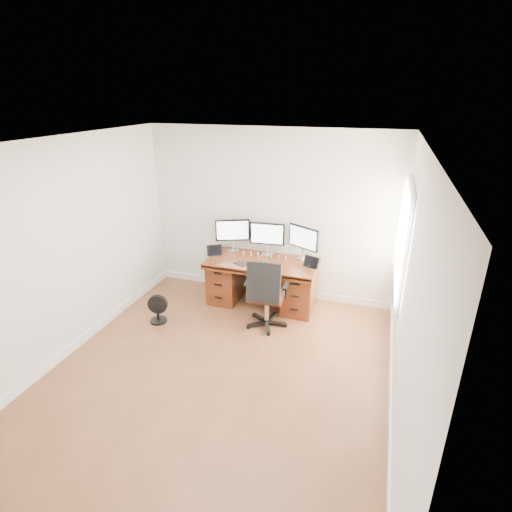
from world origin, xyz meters
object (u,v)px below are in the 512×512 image
(floor_fan, at_px, (157,309))
(keyboard, at_px, (260,265))
(monitor_center, at_px, (267,235))
(desk, at_px, (262,280))
(office_chair, at_px, (266,305))

(floor_fan, bearing_deg, keyboard, 16.55)
(monitor_center, bearing_deg, desk, -94.70)
(desk, relative_size, keyboard, 5.58)
(office_chair, relative_size, keyboard, 3.50)
(office_chair, xyz_separation_m, floor_fan, (-1.55, -0.36, -0.14))
(keyboard, bearing_deg, desk, 99.82)
(desk, xyz_separation_m, keyboard, (0.03, -0.21, 0.36))
(office_chair, bearing_deg, desk, 106.73)
(monitor_center, bearing_deg, floor_fan, -140.76)
(office_chair, height_order, floor_fan, office_chair)
(desk, relative_size, floor_fan, 3.98)
(floor_fan, xyz_separation_m, monitor_center, (1.30, 1.25, 0.88))
(office_chair, bearing_deg, monitor_center, 101.41)
(office_chair, bearing_deg, keyboard, 112.19)
(office_chair, height_order, monitor_center, monitor_center)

